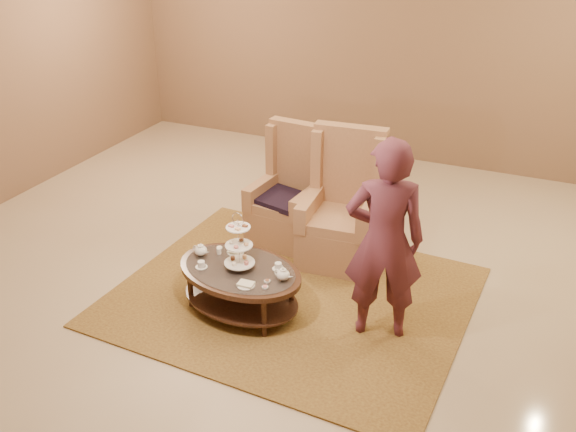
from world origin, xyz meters
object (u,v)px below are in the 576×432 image
at_px(tea_table, 240,276).
at_px(armchair_right, 342,217).
at_px(armchair_left, 290,202).
at_px(person, 384,241).

relative_size(tea_table, armchair_right, 0.96).
bearing_deg(tea_table, armchair_left, 105.51).
bearing_deg(tea_table, armchair_right, 77.96).
distance_m(armchair_right, person, 1.38).
relative_size(armchair_left, person, 0.71).
height_order(tea_table, armchair_left, armchair_left).
relative_size(tea_table, armchair_left, 1.03).
distance_m(armchair_left, armchair_right, 0.69).
relative_size(armchair_right, person, 0.76).
xyz_separation_m(tea_table, person, (1.24, 0.20, 0.53)).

